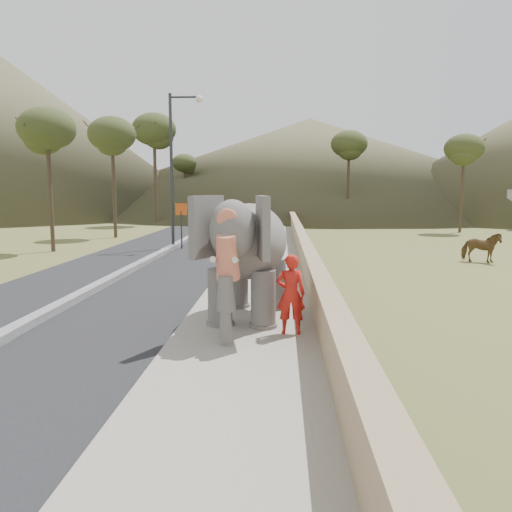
{
  "coord_description": "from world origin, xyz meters",
  "views": [
    {
      "loc": [
        0.75,
        -9.4,
        3.14
      ],
      "look_at": [
        0.2,
        1.3,
        1.7
      ],
      "focal_mm": 35.0,
      "sensor_mm": 36.0,
      "label": 1
    }
  ],
  "objects": [
    {
      "name": "cow",
      "position": [
        9.3,
        12.29,
        0.66
      ],
      "size": [
        1.71,
        1.19,
        1.32
      ],
      "primitive_type": "imported",
      "rotation": [
        0.0,
        0.0,
        1.23
      ],
      "color": "brown",
      "rests_on": "ground"
    },
    {
      "name": "road",
      "position": [
        -5.0,
        10.0,
        0.01
      ],
      "size": [
        7.0,
        120.0,
        0.03
      ],
      "primitive_type": "cube",
      "color": "black",
      "rests_on": "ground"
    },
    {
      "name": "motorcyclist",
      "position": [
        -4.12,
        21.68,
        0.7
      ],
      "size": [
        1.31,
        1.94,
        1.82
      ],
      "color": "maroon",
      "rests_on": "ground"
    },
    {
      "name": "lamppost",
      "position": [
        -4.69,
        16.66,
        4.87
      ],
      "size": [
        1.76,
        0.36,
        8.0
      ],
      "color": "#333238",
      "rests_on": "ground"
    },
    {
      "name": "trees",
      "position": [
        1.03,
        28.73,
        4.03
      ],
      "size": [
        47.86,
        45.02,
        9.9
      ],
      "color": "#473828",
      "rests_on": "ground"
    },
    {
      "name": "hill_far",
      "position": [
        5.0,
        70.0,
        7.0
      ],
      "size": [
        80.0,
        80.0,
        14.0
      ],
      "primitive_type": "cone",
      "color": "brown",
      "rests_on": "ground"
    },
    {
      "name": "distant_car",
      "position": [
        20.51,
        35.57,
        0.72
      ],
      "size": [
        4.55,
        3.06,
        1.44
      ],
      "primitive_type": "imported",
      "rotation": [
        0.0,
        0.0,
        1.22
      ],
      "color": "silver",
      "rests_on": "ground"
    },
    {
      "name": "parapet",
      "position": [
        1.65,
        10.0,
        0.55
      ],
      "size": [
        0.3,
        120.0,
        1.1
      ],
      "primitive_type": "cube",
      "color": "tan",
      "rests_on": "ground"
    },
    {
      "name": "median",
      "position": [
        -5.0,
        10.0,
        0.11
      ],
      "size": [
        0.35,
        120.0,
        0.22
      ],
      "primitive_type": "cube",
      "color": "black",
      "rests_on": "ground"
    },
    {
      "name": "elephant_and_man",
      "position": [
        0.02,
        2.1,
        1.54
      ],
      "size": [
        2.48,
        4.1,
        2.81
      ],
      "color": "slate",
      "rests_on": "ground"
    },
    {
      "name": "signboard",
      "position": [
        -4.5,
        16.47,
        1.64
      ],
      "size": [
        0.6,
        0.08,
        2.4
      ],
      "color": "#2D2D33",
      "rests_on": "ground"
    },
    {
      "name": "walkway",
      "position": [
        0.0,
        10.0,
        0.07
      ],
      "size": [
        3.0,
        120.0,
        0.15
      ],
      "primitive_type": "cube",
      "color": "#9E9687",
      "rests_on": "ground"
    },
    {
      "name": "ground",
      "position": [
        0.0,
        0.0,
        0.0
      ],
      "size": [
        160.0,
        160.0,
        0.0
      ],
      "primitive_type": "plane",
      "color": "olive",
      "rests_on": "ground"
    }
  ]
}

